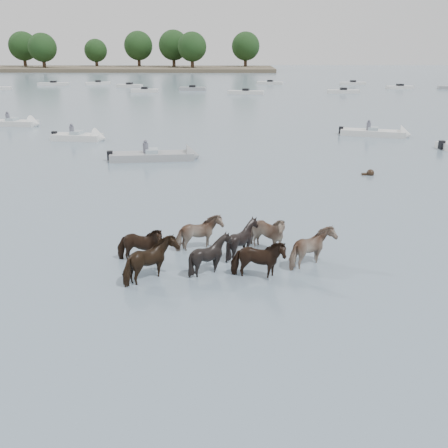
{
  "coord_description": "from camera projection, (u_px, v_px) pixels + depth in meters",
  "views": [
    {
      "loc": [
        -0.52,
        -13.82,
        7.09
      ],
      "look_at": [
        -1.0,
        3.27,
        1.1
      ],
      "focal_mm": 40.77,
      "sensor_mm": 36.0,
      "label": 1
    }
  ],
  "objects": [
    {
      "name": "shoreline",
      "position": [
        17.0,
        69.0,
        158.58
      ],
      "size": [
        160.0,
        30.0,
        1.0
      ],
      "primitive_type": "cube",
      "color": "#4C4233",
      "rests_on": "ground"
    },
    {
      "name": "motorboat_c",
      "position": [
        383.0,
        133.0,
        42.32
      ],
      "size": [
        5.91,
        3.05,
        1.92
      ],
      "rotation": [
        0.0,
        0.0,
        -0.27
      ],
      "color": "silver",
      "rests_on": "ground"
    },
    {
      "name": "swimming_pony",
      "position": [
        370.0,
        173.0,
        29.58
      ],
      "size": [
        0.72,
        0.44,
        0.44
      ],
      "color": "black",
      "rests_on": "ground"
    },
    {
      "name": "motorboat_f",
      "position": [
        20.0,
        123.0,
        47.92
      ],
      "size": [
        5.32,
        2.26,
        1.92
      ],
      "rotation": [
        0.0,
        0.0,
        -0.13
      ],
      "color": "silver",
      "rests_on": "ground"
    },
    {
      "name": "distant_flotilla",
      "position": [
        240.0,
        87.0,
        89.71
      ],
      "size": [
        107.93,
        29.25,
        0.93
      ],
      "color": "gray",
      "rests_on": "ground"
    },
    {
      "name": "treeline",
      "position": [
        45.0,
        47.0,
        158.59
      ],
      "size": [
        147.06,
        20.88,
        12.02
      ],
      "color": "#382619",
      "rests_on": "ground"
    },
    {
      "name": "motorboat_a",
      "position": [
        86.0,
        137.0,
        40.48
      ],
      "size": [
        4.57,
        2.13,
        1.92
      ],
      "rotation": [
        0.0,
        0.0,
        -0.13
      ],
      "color": "silver",
      "rests_on": "ground"
    },
    {
      "name": "pony_herd",
      "position": [
        223.0,
        249.0,
        17.32
      ],
      "size": [
        7.74,
        4.59,
        1.58
      ],
      "color": "black",
      "rests_on": "ground"
    },
    {
      "name": "ground",
      "position": [
        254.0,
        294.0,
        15.37
      ],
      "size": [
        400.0,
        400.0,
        0.0
      ],
      "primitive_type": "plane",
      "color": "slate",
      "rests_on": "ground"
    },
    {
      "name": "motorboat_b",
      "position": [
        164.0,
        156.0,
        33.59
      ],
      "size": [
        6.15,
        2.44,
        1.92
      ],
      "rotation": [
        0.0,
        0.0,
        0.15
      ],
      "color": "gray",
      "rests_on": "ground"
    }
  ]
}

